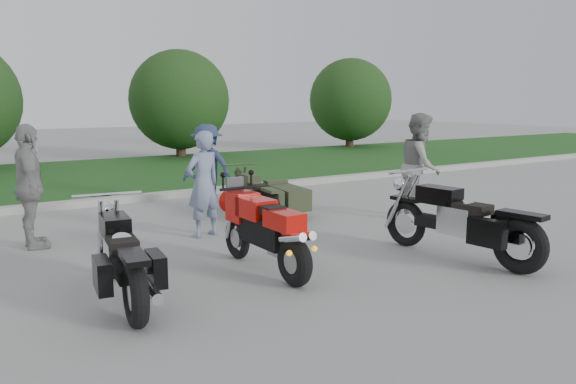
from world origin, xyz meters
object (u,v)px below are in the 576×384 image
cruiser_left (123,262)px  person_grey (420,166)px  person_denim (207,167)px  person_back (30,187)px  sportbike_red (265,229)px  cruiser_sidecar (274,197)px  person_stripe (203,184)px  cruiser_right (465,225)px

cruiser_left → person_grey: person_grey is taller
person_grey → person_denim: (-3.03, 2.87, -0.12)m
cruiser_left → person_back: 3.11m
sportbike_red → cruiser_left: sportbike_red is taller
person_denim → person_back: 3.72m
cruiser_sidecar → person_stripe: (-1.79, -0.71, 0.49)m
cruiser_left → person_back: (-0.43, 3.05, 0.47)m
sportbike_red → person_denim: 4.42m
cruiser_left → person_stripe: 3.11m
person_stripe → person_denim: person_denim is taller
person_back → person_denim: bearing=-66.9°
cruiser_sidecar → person_denim: (-0.77, 1.32, 0.49)m
sportbike_red → person_back: person_back is taller
sportbike_red → person_stripe: person_stripe is taller
person_denim → sportbike_red: bearing=-48.2°
person_grey → person_back: bearing=127.6°
cruiser_right → cruiser_sidecar: bearing=92.4°
cruiser_sidecar → person_grey: size_ratio=1.05×
sportbike_red → person_back: size_ratio=1.09×
cruiser_left → person_denim: person_denim is taller
person_back → cruiser_right: bearing=-126.6°
cruiser_left → person_back: person_back is taller
cruiser_left → cruiser_right: size_ratio=0.92×
cruiser_left → person_grey: size_ratio=1.20×
cruiser_left → cruiser_right: 4.55m
cruiser_left → person_stripe: size_ratio=1.37×
cruiser_sidecar → person_stripe: bearing=-151.4°
person_stripe → person_grey: size_ratio=0.88×
sportbike_red → person_stripe: (0.16, 2.22, 0.29)m
person_grey → cruiser_sidecar: bearing=106.7°
cruiser_left → cruiser_right: bearing=-4.0°
cruiser_left → person_back: bearing=105.8°
person_stripe → person_grey: bearing=155.3°
cruiser_left → cruiser_sidecar: bearing=46.2°
sportbike_red → cruiser_sidecar: size_ratio=0.99×
person_back → cruiser_left: bearing=-169.4°
cruiser_right → cruiser_sidecar: (-0.64, 3.96, -0.13)m
sportbike_red → person_grey: person_grey is taller
person_grey → person_denim: bearing=97.7°
sportbike_red → cruiser_sidecar: 3.53m
cruiser_right → person_stripe: size_ratio=1.48×
cruiser_right → person_grey: person_grey is taller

